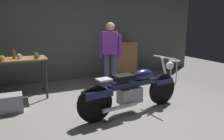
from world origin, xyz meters
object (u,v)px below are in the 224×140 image
object	(u,v)px
shop_stool	(174,65)
storage_bin	(10,103)
mug_yellow_tall	(2,59)
bottle	(14,54)
mug_white_ceramic	(19,57)
mug_green_speckled	(37,57)
wooden_dresser	(122,60)
motorcycle	(133,89)
mug_brown_stoneware	(36,55)
person_standing	(110,52)

from	to	relation	value
shop_stool	storage_bin	distance (m)	4.19
mug_yellow_tall	bottle	world-z (taller)	bottle
mug_white_ceramic	mug_green_speckled	size ratio (longest dim) A/B	1.07
mug_green_speckled	wooden_dresser	bearing A→B (deg)	20.36
shop_stool	mug_white_ceramic	bearing A→B (deg)	174.95
motorcycle	storage_bin	distance (m)	2.32
storage_bin	bottle	distance (m)	1.13
wooden_dresser	bottle	bearing A→B (deg)	-166.47
shop_stool	mug_brown_stoneware	size ratio (longest dim) A/B	5.61
storage_bin	mug_green_speckled	distance (m)	1.11
person_standing	wooden_dresser	world-z (taller)	person_standing
person_standing	motorcycle	bearing A→B (deg)	111.67
motorcycle	storage_bin	xyz separation A→B (m)	(-2.10, 0.96, -0.28)
storage_bin	mug_green_speckled	xyz separation A→B (m)	(0.58, 0.53, 0.78)
person_standing	bottle	size ratio (longest dim) A/B	6.93
storage_bin	mug_white_ceramic	distance (m)	1.07
person_standing	mug_white_ceramic	size ratio (longest dim) A/B	14.22
mug_white_ceramic	wooden_dresser	bearing A→B (deg)	15.39
mug_brown_stoneware	mug_white_ceramic	bearing A→B (deg)	-169.59
wooden_dresser	mug_green_speckled	world-z (taller)	wooden_dresser
shop_stool	storage_bin	xyz separation A→B (m)	(-4.17, -0.34, -0.33)
motorcycle	wooden_dresser	world-z (taller)	wooden_dresser
mug_white_ceramic	mug_yellow_tall	world-z (taller)	mug_yellow_tall
shop_stool	wooden_dresser	distance (m)	1.54
person_standing	mug_green_speckled	size ratio (longest dim) A/B	15.28
shop_stool	bottle	bearing A→B (deg)	174.00
motorcycle	mug_brown_stoneware	distance (m)	2.33
mug_brown_stoneware	motorcycle	bearing A→B (deg)	-48.42
motorcycle	wooden_dresser	size ratio (longest dim) A/B	1.98
motorcycle	wooden_dresser	distance (m)	2.65
mug_white_ceramic	bottle	bearing A→B (deg)	142.80
mug_green_speckled	bottle	world-z (taller)	bottle
shop_stool	mug_green_speckled	size ratio (longest dim) A/B	5.85
shop_stool	mug_green_speckled	bearing A→B (deg)	176.88
person_standing	wooden_dresser	xyz separation A→B (m)	(0.78, 0.83, -0.38)
motorcycle	person_standing	distance (m)	1.70
shop_stool	mug_yellow_tall	xyz separation A→B (m)	(-4.25, 0.19, 0.45)
mug_yellow_tall	mug_green_speckled	bearing A→B (deg)	0.52
mug_brown_stoneware	mug_yellow_tall	bearing A→B (deg)	-161.65
bottle	mug_white_ceramic	bearing A→B (deg)	-37.20
shop_stool	mug_green_speckled	world-z (taller)	mug_green_speckled
motorcycle	mug_green_speckled	world-z (taller)	motorcycle
motorcycle	mug_white_ceramic	bearing A→B (deg)	131.43
person_standing	bottle	world-z (taller)	person_standing
wooden_dresser	mug_yellow_tall	distance (m)	3.38
mug_white_ceramic	motorcycle	bearing A→B (deg)	-41.45
motorcycle	person_standing	world-z (taller)	person_standing
storage_bin	bottle	size ratio (longest dim) A/B	1.83
wooden_dresser	mug_green_speckled	bearing A→B (deg)	-159.64
bottle	motorcycle	bearing A→B (deg)	-41.25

